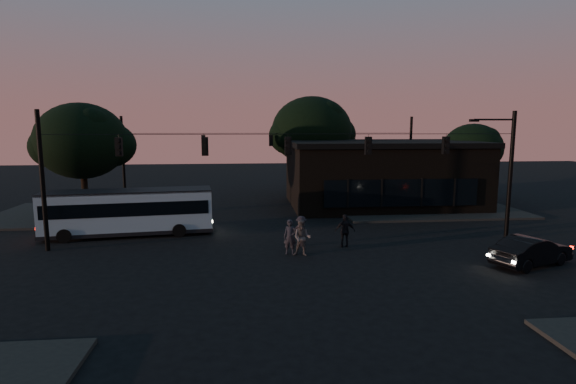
{
  "coord_description": "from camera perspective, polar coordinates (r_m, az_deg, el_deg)",
  "views": [
    {
      "loc": [
        -2.38,
        -20.58,
        6.63
      ],
      "look_at": [
        0.0,
        4.0,
        3.0
      ],
      "focal_mm": 28.0,
      "sensor_mm": 36.0,
      "label": 1
    }
  ],
  "objects": [
    {
      "name": "tree_right",
      "position": [
        43.68,
        22.39,
        5.12
      ],
      "size": [
        5.2,
        5.2,
        6.86
      ],
      "color": "black",
      "rests_on": "ground"
    },
    {
      "name": "signal_rig_far",
      "position": [
        40.72,
        -2.17,
        4.95
      ],
      "size": [
        26.24,
        0.3,
        7.5
      ],
      "color": "black",
      "rests_on": "ground"
    },
    {
      "name": "car",
      "position": [
        24.59,
        28.52,
        -6.6
      ],
      "size": [
        4.57,
        3.03,
        1.42
      ],
      "primitive_type": "imported",
      "rotation": [
        0.0,
        0.0,
        1.96
      ],
      "color": "black",
      "rests_on": "ground"
    },
    {
      "name": "tree_left",
      "position": [
        35.55,
        -24.74,
        5.89
      ],
      "size": [
        6.4,
        6.4,
        8.3
      ],
      "color": "black",
      "rests_on": "ground"
    },
    {
      "name": "pedestrian_b",
      "position": [
        23.17,
        1.8,
        -5.85
      ],
      "size": [
        1.07,
        0.93,
        1.89
      ],
      "primitive_type": "imported",
      "rotation": [
        0.0,
        0.0,
        -0.27
      ],
      "color": "#4C4546",
      "rests_on": "ground"
    },
    {
      "name": "signal_rig_near",
      "position": [
        24.79,
        0.0,
        3.31
      ],
      "size": [
        26.24,
        0.3,
        7.5
      ],
      "color": "black",
      "rests_on": "ground"
    },
    {
      "name": "building",
      "position": [
        38.48,
        11.71,
        2.34
      ],
      "size": [
        15.4,
        10.41,
        5.4
      ],
      "color": "black",
      "rests_on": "ground"
    },
    {
      "name": "pedestrian_d",
      "position": [
        25.09,
        1.69,
        -4.97
      ],
      "size": [
        1.22,
        1.21,
        1.69
      ],
      "primitive_type": "imported",
      "rotation": [
        0.0,
        0.0,
        2.36
      ],
      "color": "black",
      "rests_on": "ground"
    },
    {
      "name": "tree_behind",
      "position": [
        43.06,
        3.02,
        7.77
      ],
      "size": [
        7.6,
        7.6,
        9.43
      ],
      "color": "black",
      "rests_on": "ground"
    },
    {
      "name": "pedestrian_a",
      "position": [
        23.48,
        0.26,
        -5.73
      ],
      "size": [
        0.75,
        0.58,
        1.83
      ],
      "primitive_type": "imported",
      "rotation": [
        0.0,
        0.0,
        -0.23
      ],
      "color": "black",
      "rests_on": "ground"
    },
    {
      "name": "pedestrian_c",
      "position": [
        24.96,
        7.26,
        -4.93
      ],
      "size": [
        1.14,
        0.62,
        1.84
      ],
      "primitive_type": "imported",
      "rotation": [
        0.0,
        0.0,
        2.98
      ],
      "color": "black",
      "rests_on": "ground"
    },
    {
      "name": "sidewalk_far_left",
      "position": [
        37.07,
        -23.72,
        -2.54
      ],
      "size": [
        14.0,
        10.0,
        0.15
      ],
      "primitive_type": "cube",
      "color": "black",
      "rests_on": "ground"
    },
    {
      "name": "bus",
      "position": [
        28.98,
        -19.55,
        -2.18
      ],
      "size": [
        10.16,
        3.5,
        2.8
      ],
      "rotation": [
        0.0,
        0.0,
        0.12
      ],
      "color": "#8DA3B4",
      "rests_on": "ground"
    },
    {
      "name": "ground",
      "position": [
        21.75,
        1.03,
        -9.39
      ],
      "size": [
        120.0,
        120.0,
        0.0
      ],
      "primitive_type": "plane",
      "color": "black",
      "rests_on": "ground"
    },
    {
      "name": "sidewalk_far_right",
      "position": [
        38.02,
        16.8,
        -1.92
      ],
      "size": [
        14.0,
        10.0,
        0.15
      ],
      "primitive_type": "cube",
      "color": "black",
      "rests_on": "ground"
    }
  ]
}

